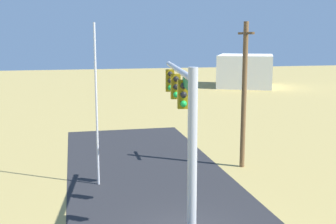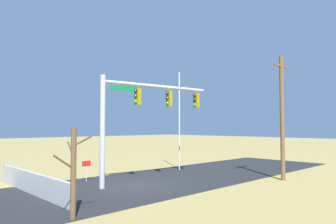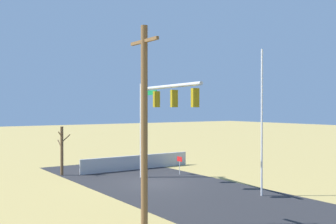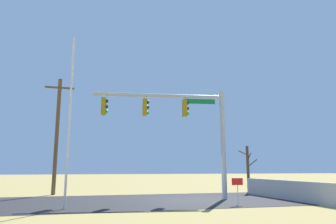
{
  "view_description": "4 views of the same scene",
  "coord_description": "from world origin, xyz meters",
  "px_view_note": "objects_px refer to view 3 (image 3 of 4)",
  "views": [
    {
      "loc": [
        13.61,
        -3.57,
        6.92
      ],
      "look_at": [
        -2.58,
        0.05,
        4.0
      ],
      "focal_mm": 45.99,
      "sensor_mm": 36.0,
      "label": 1
    },
    {
      "loc": [
        11.08,
        14.1,
        3.29
      ],
      "look_at": [
        -2.6,
        -0.11,
        4.22
      ],
      "focal_mm": 33.12,
      "sensor_mm": 36.0,
      "label": 2
    },
    {
      "loc": [
        -20.75,
        13.25,
        4.57
      ],
      "look_at": [
        -1.32,
        0.02,
        4.28
      ],
      "focal_mm": 43.79,
      "sensor_mm": 36.0,
      "label": 3
    },
    {
      "loc": [
        -5.34,
        -16.56,
        1.66
      ],
      "look_at": [
        -1.14,
        -0.38,
        4.7
      ],
      "focal_mm": 33.31,
      "sensor_mm": 36.0,
      "label": 4
    }
  ],
  "objects_px": {
    "signal_mast": "(157,110)",
    "flagpole": "(262,123)",
    "bare_tree": "(62,150)",
    "open_sign": "(180,161)",
    "utility_pole": "(144,122)"
  },
  "relations": [
    {
      "from": "flagpole",
      "to": "bare_tree",
      "type": "height_order",
      "value": "flagpole"
    },
    {
      "from": "flagpole",
      "to": "utility_pole",
      "type": "relative_size",
      "value": 0.98
    },
    {
      "from": "flagpole",
      "to": "bare_tree",
      "type": "distance_m",
      "value": 13.65
    },
    {
      "from": "open_sign",
      "to": "flagpole",
      "type": "bearing_deg",
      "value": 177.25
    },
    {
      "from": "open_sign",
      "to": "utility_pole",
      "type": "bearing_deg",
      "value": 137.67
    },
    {
      "from": "utility_pole",
      "to": "bare_tree",
      "type": "relative_size",
      "value": 2.35
    },
    {
      "from": "flagpole",
      "to": "signal_mast",
      "type": "bearing_deg",
      "value": 23.11
    },
    {
      "from": "signal_mast",
      "to": "flagpole",
      "type": "bearing_deg",
      "value": -156.89
    },
    {
      "from": "flagpole",
      "to": "utility_pole",
      "type": "distance_m",
      "value": 7.81
    },
    {
      "from": "flagpole",
      "to": "utility_pole",
      "type": "bearing_deg",
      "value": 98.67
    },
    {
      "from": "signal_mast",
      "to": "flagpole",
      "type": "height_order",
      "value": "flagpole"
    },
    {
      "from": "bare_tree",
      "to": "open_sign",
      "type": "height_order",
      "value": "bare_tree"
    },
    {
      "from": "signal_mast",
      "to": "utility_pole",
      "type": "distance_m",
      "value": 8.82
    },
    {
      "from": "utility_pole",
      "to": "bare_tree",
      "type": "distance_m",
      "value": 13.4
    },
    {
      "from": "signal_mast",
      "to": "utility_pole",
      "type": "xyz_separation_m",
      "value": [
        -7.13,
        5.18,
        -0.38
      ]
    }
  ]
}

